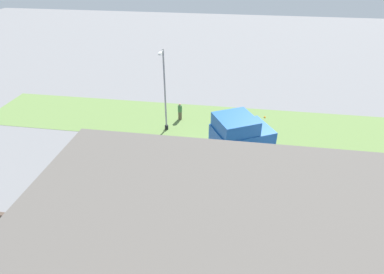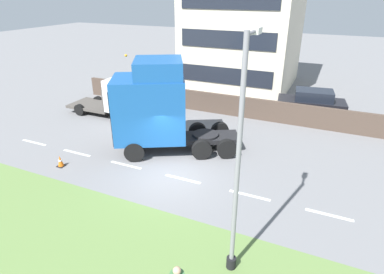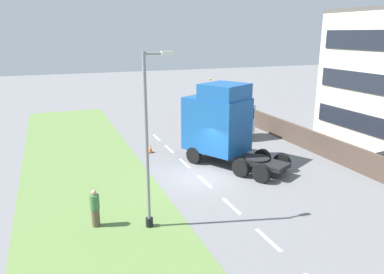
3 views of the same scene
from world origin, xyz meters
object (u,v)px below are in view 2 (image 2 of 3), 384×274
at_px(lorry_cab, 154,107).
at_px(traffic_cone_lead, 60,161).
at_px(parked_car, 311,104).
at_px(lamp_post, 238,175).
at_px(flatbed_truck, 119,96).

bearing_deg(lorry_cab, traffic_cone_lead, 107.37).
height_order(parked_car, lamp_post, lamp_post).
relative_size(flatbed_truck, parked_car, 1.15).
relative_size(parked_car, lamp_post, 0.64).
xyz_separation_m(lorry_cab, traffic_cone_lead, (-3.55, 3.46, -2.21)).
bearing_deg(lorry_cab, parked_car, -67.96).
distance_m(flatbed_truck, traffic_cone_lead, 7.32).
height_order(lorry_cab, parked_car, lorry_cab).
height_order(flatbed_truck, traffic_cone_lead, flatbed_truck).
bearing_deg(lamp_post, parked_car, -3.22).
xyz_separation_m(flatbed_truck, parked_car, (5.13, -12.10, -0.47)).
relative_size(lorry_cab, parked_car, 1.47).
distance_m(parked_car, traffic_cone_lead, 16.19).
relative_size(flatbed_truck, traffic_cone_lead, 9.15).
bearing_deg(flatbed_truck, lorry_cab, 53.82).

